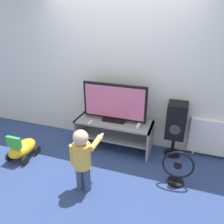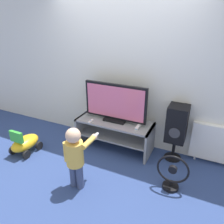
% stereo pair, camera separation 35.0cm
% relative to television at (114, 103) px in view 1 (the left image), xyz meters
% --- Properties ---
extents(ground_plane, '(16.00, 16.00, 0.00)m').
position_rel_television_xyz_m(ground_plane, '(0.00, -0.27, -0.83)').
color(ground_plane, navy).
extents(wall_back, '(10.00, 0.06, 2.60)m').
position_rel_television_xyz_m(wall_back, '(0.00, 0.31, 0.47)').
color(wall_back, silver).
rests_on(wall_back, ground_plane).
extents(tv_stand, '(1.29, 0.50, 0.52)m').
position_rel_television_xyz_m(tv_stand, '(0.00, -0.02, -0.49)').
color(tv_stand, gray).
rests_on(tv_stand, ground_plane).
extents(television, '(1.07, 0.20, 0.64)m').
position_rel_television_xyz_m(television, '(0.00, 0.00, 0.00)').
color(television, black).
rests_on(television, tv_stand).
extents(game_console, '(0.04, 0.20, 0.04)m').
position_rel_television_xyz_m(game_console, '(0.44, -0.08, -0.30)').
color(game_console, white).
rests_on(game_console, tv_stand).
extents(remote_primary, '(0.04, 0.13, 0.03)m').
position_rel_television_xyz_m(remote_primary, '(-0.35, -0.21, -0.31)').
color(remote_primary, white).
rests_on(remote_primary, tv_stand).
extents(child, '(0.34, 0.50, 0.90)m').
position_rel_television_xyz_m(child, '(-0.06, -1.10, -0.30)').
color(child, '#3F4C72').
rests_on(child, ground_plane).
extents(speaker_tower, '(0.30, 0.32, 0.92)m').
position_rel_television_xyz_m(speaker_tower, '(1.00, 0.10, -0.22)').
color(speaker_tower, black).
rests_on(speaker_tower, ground_plane).
extents(floor_fan, '(0.43, 0.22, 0.52)m').
position_rel_television_xyz_m(floor_fan, '(1.11, -0.60, -0.60)').
color(floor_fan, black).
rests_on(floor_fan, ground_plane).
extents(ride_on_toy, '(0.35, 0.53, 0.46)m').
position_rel_television_xyz_m(ride_on_toy, '(-1.31, -0.80, -0.66)').
color(ride_on_toy, gold).
rests_on(ride_on_toy, ground_plane).
extents(radiator, '(0.71, 0.08, 0.65)m').
position_rel_television_xyz_m(radiator, '(1.58, 0.24, -0.48)').
color(radiator, white).
rests_on(radiator, ground_plane).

